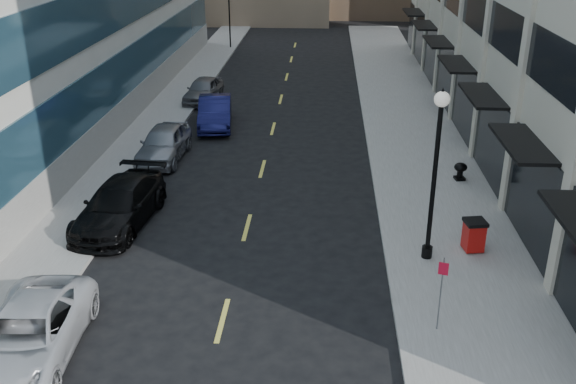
# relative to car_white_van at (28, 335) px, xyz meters

# --- Properties ---
(sidewalk_right) EXTENTS (5.00, 80.00, 0.15)m
(sidewalk_right) POSITION_rel_car_white_van_xyz_m (12.30, 14.00, -0.66)
(sidewalk_right) COLOR gray
(sidewalk_right) RESTS_ON ground
(sidewalk_left) EXTENTS (3.00, 80.00, 0.15)m
(sidewalk_left) POSITION_rel_car_white_van_xyz_m (-1.70, 14.00, -0.66)
(sidewalk_left) COLOR gray
(sidewalk_left) RESTS_ON ground
(road_centerline) EXTENTS (0.15, 68.20, 0.01)m
(road_centerline) POSITION_rel_car_white_van_xyz_m (4.80, 11.00, -0.73)
(road_centerline) COLOR #D8CC4C
(road_centerline) RESTS_ON ground
(car_white_van) EXTENTS (2.74, 5.44, 1.48)m
(car_white_van) POSITION_rel_car_white_van_xyz_m (0.00, 0.00, 0.00)
(car_white_van) COLOR silver
(car_white_van) RESTS_ON ground
(car_black_pickup) EXTENTS (2.80, 5.74, 1.61)m
(car_black_pickup) POSITION_rel_car_white_van_xyz_m (0.00, 8.00, 0.07)
(car_black_pickup) COLOR black
(car_black_pickup) RESTS_ON ground
(car_silver_sedan) EXTENTS (2.06, 4.80, 1.62)m
(car_silver_sedan) POSITION_rel_car_white_van_xyz_m (0.00, 15.00, 0.07)
(car_silver_sedan) COLOR gray
(car_silver_sedan) RESTS_ON ground
(car_blue_sedan) EXTENTS (2.37, 5.14, 1.63)m
(car_blue_sedan) POSITION_rel_car_white_van_xyz_m (1.60, 20.20, 0.08)
(car_blue_sedan) COLOR #131448
(car_blue_sedan) RESTS_ON ground
(car_grey_sedan) EXTENTS (2.24, 4.53, 1.49)m
(car_grey_sedan) POSITION_rel_car_white_van_xyz_m (0.04, 25.20, 0.00)
(car_grey_sedan) COLOR slate
(car_grey_sedan) RESTS_ON ground
(trash_bin) EXTENTS (0.81, 0.85, 1.14)m
(trash_bin) POSITION_rel_car_white_van_xyz_m (12.84, 6.44, 0.03)
(trash_bin) COLOR #B10F0B
(trash_bin) RESTS_ON sidewalk_right
(lamppost) EXTENTS (0.49, 0.49, 5.89)m
(lamppost) POSITION_rel_car_white_van_xyz_m (11.20, 5.86, 2.87)
(lamppost) COLOR black
(lamppost) RESTS_ON sidewalk_right
(sign_post) EXTENTS (0.26, 0.11, 2.29)m
(sign_post) POSITION_rel_car_white_van_xyz_m (10.93, 1.74, 0.89)
(sign_post) COLOR slate
(sign_post) RESTS_ON sidewalk_right
(urn_planter) EXTENTS (0.56, 0.56, 0.77)m
(urn_planter) POSITION_rel_car_white_van_xyz_m (13.58, 12.88, -0.12)
(urn_planter) COLOR black
(urn_planter) RESTS_ON sidewalk_right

